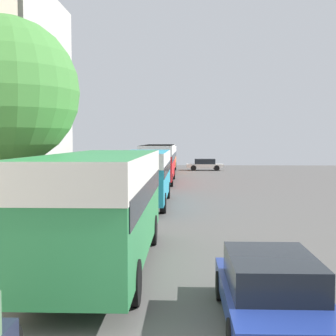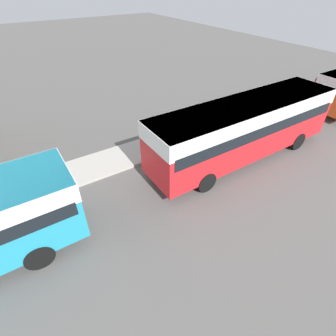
{
  "view_description": "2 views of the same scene",
  "coord_description": "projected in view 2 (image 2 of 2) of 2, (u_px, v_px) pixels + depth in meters",
  "views": [
    {
      "loc": [
        0.44,
        -5.87,
        3.56
      ],
      "look_at": [
        -0.74,
        26.4,
        1.62
      ],
      "focal_mm": 50.0,
      "sensor_mm": 36.0,
      "label": 1
    },
    {
      "loc": [
        6.16,
        23.19,
        8.19
      ],
      "look_at": [
        -1.0,
        27.8,
        1.78
      ],
      "focal_mm": 28.0,
      "sensor_mm": 36.0,
      "label": 2
    }
  ],
  "objects": [
    {
      "name": "bus_third_in_line",
      "position": [
        245.0,
        123.0,
        13.23
      ],
      "size": [
        2.55,
        10.79,
        3.14
      ],
      "color": "red",
      "rests_on": "ground_plane"
    },
    {
      "name": "pedestrian_near_curb",
      "position": [
        316.0,
        86.0,
        20.37
      ],
      "size": [
        0.43,
        0.43,
        1.72
      ],
      "color": "#232838",
      "rests_on": "sidewalk"
    }
  ]
}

